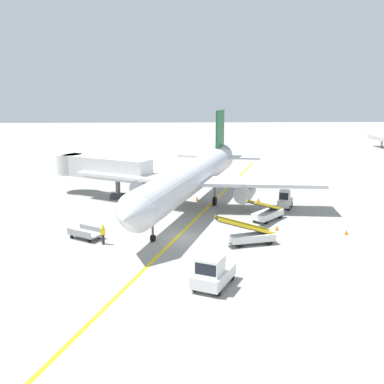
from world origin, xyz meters
name	(u,v)px	position (x,y,z in m)	size (l,w,h in m)	color
ground_plane	(183,238)	(0.00, 0.00, 0.00)	(300.00, 300.00, 0.00)	gray
taxi_line_yellow	(193,222)	(1.10, 5.00, 0.00)	(0.30, 80.00, 0.01)	yellow
airliner	(192,177)	(1.27, 10.70, 3.42)	(27.62, 34.38, 10.10)	silver
jet_bridge	(96,167)	(-10.16, 16.81, 3.54)	(12.34, 8.66, 4.85)	beige
pushback_tug	(213,272)	(1.74, -10.00, 0.99)	(3.31, 4.07, 2.20)	silver
baggage_tug_near_wing	(285,200)	(11.35, 9.62, 0.93)	(2.17, 2.72, 2.10)	silver
belt_loader_forward_hold	(250,235)	(5.61, -1.75, 0.78)	(5.16, 2.29, 2.59)	silver
belt_loader_aft_hold	(267,213)	(8.47, 5.18, 0.78)	(4.34, 4.49, 2.59)	silver
baggage_cart_loaded	(86,234)	(-8.44, 0.16, 0.47)	(3.56, 2.86, 0.94)	#A5A5A8
ground_crew_marshaller	(103,234)	(-6.69, -1.37, 0.91)	(0.36, 0.24, 1.70)	#26262D
safety_cone_nose_left	(346,232)	(14.66, 0.40, 0.22)	(0.36, 0.36, 0.44)	orange
safety_cone_nose_right	(258,200)	(9.07, 12.88, 0.22)	(0.36, 0.36, 0.44)	orange
safety_cone_wingtip_left	(277,228)	(8.72, 1.89, 0.22)	(0.36, 0.36, 0.44)	orange
safety_cone_wingtip_right	(197,199)	(1.94, 13.63, 0.22)	(0.36, 0.36, 0.44)	orange
distant_aircraft_far_left	(383,134)	(46.24, 61.36, 3.22)	(3.00, 10.10, 8.80)	silver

